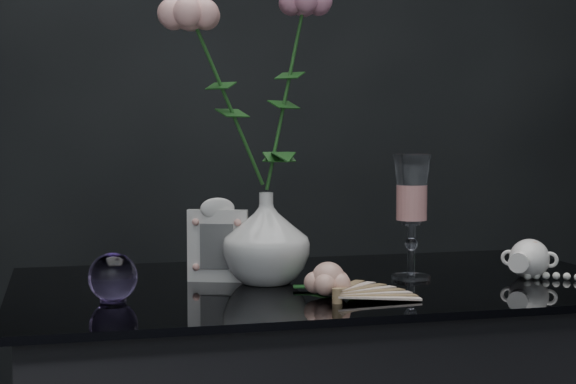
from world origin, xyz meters
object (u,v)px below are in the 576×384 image
object	(u,v)px
wine_glass	(412,217)
picture_frame	(218,240)
loose_rose	(328,279)
vase	(266,238)
pearl_jar	(529,257)
paperweight	(113,277)

from	to	relation	value
wine_glass	picture_frame	size ratio (longest dim) A/B	1.51
wine_glass	loose_rose	distance (m)	0.24
loose_rose	picture_frame	bearing A→B (deg)	104.76
picture_frame	vase	bearing A→B (deg)	-5.16
picture_frame	pearl_jar	world-z (taller)	picture_frame
vase	pearl_jar	world-z (taller)	vase
picture_frame	loose_rose	world-z (taller)	picture_frame
wine_glass	pearl_jar	bearing A→B (deg)	-10.01
vase	picture_frame	distance (m)	0.09
wine_glass	pearl_jar	distance (m)	0.22
picture_frame	paperweight	size ratio (longest dim) A/B	1.93
pearl_jar	loose_rose	bearing A→B (deg)	-132.97
paperweight	loose_rose	world-z (taller)	paperweight
vase	paperweight	distance (m)	0.28
paperweight	wine_glass	bearing A→B (deg)	8.54
picture_frame	paperweight	distance (m)	0.23
vase	wine_glass	xyz separation A→B (m)	(0.26, -0.02, 0.03)
picture_frame	loose_rose	bearing A→B (deg)	-31.12
paperweight	picture_frame	bearing A→B (deg)	36.17
picture_frame	pearl_jar	size ratio (longest dim) A/B	0.57
wine_glass	pearl_jar	world-z (taller)	wine_glass
picture_frame	loose_rose	size ratio (longest dim) A/B	0.90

